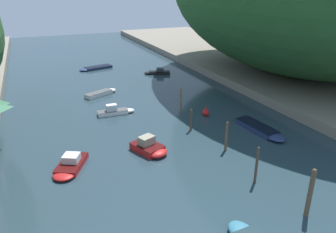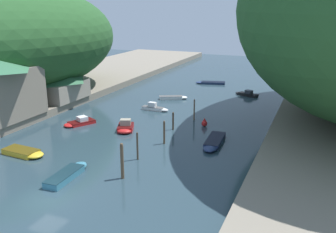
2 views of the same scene
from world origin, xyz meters
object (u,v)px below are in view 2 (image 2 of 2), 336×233
at_px(channel_buoy_near, 204,123).
at_px(boat_mid_channel, 25,153).
at_px(person_on_quay, 57,99).
at_px(boat_small_dinghy, 246,94).
at_px(boat_moored_right, 174,98).
at_px(boathouse_shed, 60,85).
at_px(boat_near_quay, 69,173).
at_px(person_by_boathouse, 7,114).
at_px(boat_cabin_cruiser, 155,108).
at_px(boat_red_skiff, 125,128).
at_px(boat_far_right_bank, 210,83).
at_px(boat_white_cruiser, 214,143).
at_px(boat_far_upstream, 79,122).

bearing_deg(channel_buoy_near, boat_mid_channel, -131.36).
height_order(boat_mid_channel, person_on_quay, person_on_quay).
xyz_separation_m(boat_small_dinghy, boat_moored_right, (-10.80, -7.26, -0.05)).
xyz_separation_m(boathouse_shed, boat_small_dinghy, (25.71, 18.15, -2.97)).
relative_size(boat_mid_channel, channel_buoy_near, 4.28).
xyz_separation_m(boat_near_quay, person_by_boathouse, (-15.69, 8.34, 1.79)).
bearing_deg(boat_cabin_cruiser, person_by_boathouse, -38.86).
xyz_separation_m(boat_red_skiff, boat_near_quay, (1.49, -13.65, -0.12)).
distance_m(boat_red_skiff, boat_mid_channel, 12.70).
xyz_separation_m(boat_small_dinghy, person_by_boathouse, (-24.65, -30.38, 1.78)).
relative_size(boat_moored_right, boat_near_quay, 0.85).
height_order(boat_red_skiff, person_on_quay, person_on_quay).
xyz_separation_m(boat_cabin_cruiser, boat_far_right_bank, (1.97, 22.33, -0.16)).
bearing_deg(boat_moored_right, boat_mid_channel, -36.86).
height_order(boat_small_dinghy, person_on_quay, person_on_quay).
distance_m(boat_white_cruiser, boat_mid_channel, 20.72).
bearing_deg(channel_buoy_near, boat_small_dinghy, 85.09).
bearing_deg(boat_white_cruiser, person_on_quay, -13.53).
bearing_deg(boat_far_right_bank, boat_red_skiff, 163.52).
bearing_deg(boat_far_upstream, boat_white_cruiser, -153.57).
distance_m(boat_small_dinghy, person_by_boathouse, 39.16).
xyz_separation_m(channel_buoy_near, person_by_boathouse, (-22.97, -10.94, 1.65)).
distance_m(boat_cabin_cruiser, boat_far_right_bank, 22.42).
bearing_deg(boat_white_cruiser, boat_red_skiff, -6.98).
distance_m(channel_buoy_near, person_by_boathouse, 25.50).
bearing_deg(boat_mid_channel, boat_cabin_cruiser, 169.08).
height_order(boat_red_skiff, channel_buoy_near, boat_red_skiff).
bearing_deg(boat_mid_channel, boat_far_upstream, -171.32).
bearing_deg(boathouse_shed, boat_mid_channel, -62.96).
bearing_deg(channel_buoy_near, boat_far_upstream, -159.87).
bearing_deg(person_on_quay, channel_buoy_near, -95.41).
xyz_separation_m(boat_far_upstream, channel_buoy_near, (15.74, 5.77, 0.14)).
relative_size(boathouse_shed, boat_far_right_bank, 1.39).
relative_size(boat_far_upstream, boat_mid_channel, 0.91).
distance_m(boathouse_shed, boat_far_right_bank, 30.78).
bearing_deg(boat_far_right_bank, channel_buoy_near, -178.71).
relative_size(boat_far_right_bank, boat_near_quay, 1.07).
height_order(boathouse_shed, person_by_boathouse, boathouse_shed).
bearing_deg(boat_far_right_bank, boathouse_shed, 132.96).
bearing_deg(boat_mid_channel, channel_buoy_near, 142.43).
distance_m(boat_red_skiff, boat_near_quay, 13.74).
bearing_deg(boat_red_skiff, boat_white_cruiser, 154.75).
relative_size(boat_cabin_cruiser, boat_mid_channel, 0.86).
height_order(channel_buoy_near, person_by_boathouse, person_by_boathouse).
relative_size(boat_cabin_cruiser, boat_near_quay, 0.75).
height_order(boat_far_upstream, boat_white_cruiser, boat_far_upstream).
distance_m(boat_cabin_cruiser, person_by_boathouse, 20.81).
height_order(boat_small_dinghy, person_by_boathouse, person_by_boathouse).
xyz_separation_m(boat_moored_right, boat_mid_channel, (-5.67, -28.98, 0.01)).
distance_m(boat_red_skiff, boat_far_right_bank, 32.55).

